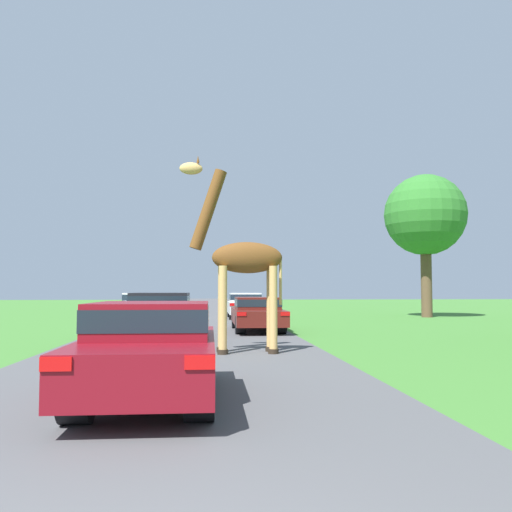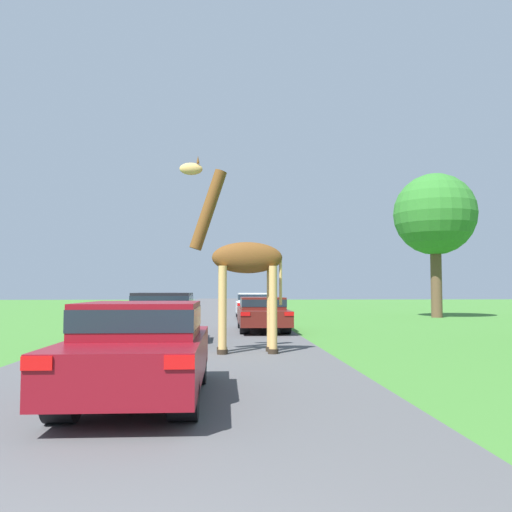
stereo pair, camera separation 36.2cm
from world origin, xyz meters
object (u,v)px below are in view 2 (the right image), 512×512
at_px(car_lead_maroon, 141,347).
at_px(car_queue_right, 253,305).
at_px(car_verge_right, 163,316).
at_px(tree_centre_back, 435,215).
at_px(car_far_ahead, 152,306).
at_px(giraffe_near_road, 240,263).
at_px(car_queue_left, 262,312).

relative_size(car_lead_maroon, car_queue_right, 1.00).
height_order(car_lead_maroon, car_verge_right, car_verge_right).
bearing_deg(tree_centre_back, car_queue_right, -179.04).
bearing_deg(tree_centre_back, car_far_ahead, -171.36).
xyz_separation_m(giraffe_near_road, car_verge_right, (-2.13, 2.51, -1.40)).
relative_size(car_queue_right, car_verge_right, 0.97).
height_order(giraffe_near_road, car_lead_maroon, giraffe_near_road).
distance_m(car_far_ahead, car_verge_right, 11.23).
bearing_deg(car_verge_right, car_queue_right, 76.15).
xyz_separation_m(giraffe_near_road, tree_centre_back, (11.18, 15.89, 3.44)).
bearing_deg(car_queue_right, giraffe_near_road, -94.09).
bearing_deg(giraffe_near_road, car_far_ahead, 14.72).
xyz_separation_m(car_lead_maroon, car_queue_right, (2.66, 21.19, -0.01)).
height_order(car_queue_left, car_far_ahead, car_far_ahead).
height_order(giraffe_near_road, car_far_ahead, giraffe_near_road).
bearing_deg(car_queue_right, car_verge_right, -103.85).
xyz_separation_m(car_queue_right, car_queue_left, (-0.12, -8.81, -0.04)).
bearing_deg(tree_centre_back, car_verge_right, -134.85).
height_order(car_verge_right, tree_centre_back, tree_centre_back).
bearing_deg(tree_centre_back, car_lead_maroon, -120.77).
bearing_deg(car_lead_maroon, car_queue_left, 78.37).
relative_size(giraffe_near_road, car_lead_maroon, 1.15).
bearing_deg(car_far_ahead, car_queue_left, -53.47).
xyz_separation_m(car_lead_maroon, car_verge_right, (-0.59, 7.98, 0.04)).
height_order(car_queue_right, car_verge_right, car_verge_right).
relative_size(car_lead_maroon, car_far_ahead, 0.98).
distance_m(giraffe_near_road, car_verge_right, 3.58).
relative_size(car_far_ahead, tree_centre_back, 0.54).
bearing_deg(car_verge_right, giraffe_near_road, -49.59).
bearing_deg(car_lead_maroon, car_queue_right, 82.83).
relative_size(giraffe_near_road, tree_centre_back, 0.60).
bearing_deg(giraffe_near_road, car_queue_right, -5.54).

